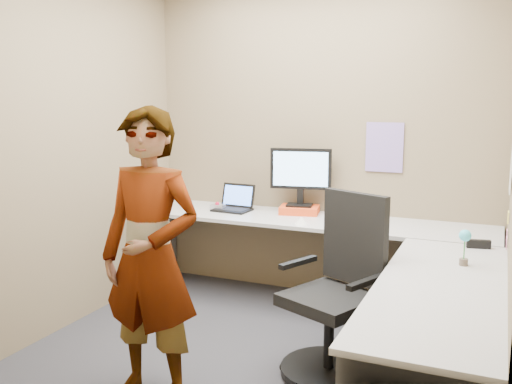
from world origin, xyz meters
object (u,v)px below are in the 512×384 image
at_px(desk, 339,260).
at_px(monitor, 301,172).
at_px(office_chair, 337,304).
at_px(person, 150,257).

xyz_separation_m(desk, monitor, (-0.55, 0.76, 0.49)).
bearing_deg(monitor, office_chair, -72.82).
bearing_deg(monitor, desk, -65.44).
bearing_deg(person, desk, 56.52).
xyz_separation_m(monitor, person, (-0.21, -1.92, -0.25)).
xyz_separation_m(monitor, office_chair, (0.67, -1.23, -0.63)).
height_order(desk, monitor, monitor).
bearing_deg(monitor, person, -107.55).
bearing_deg(office_chair, desk, 128.06).
bearing_deg(office_chair, person, -117.89).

